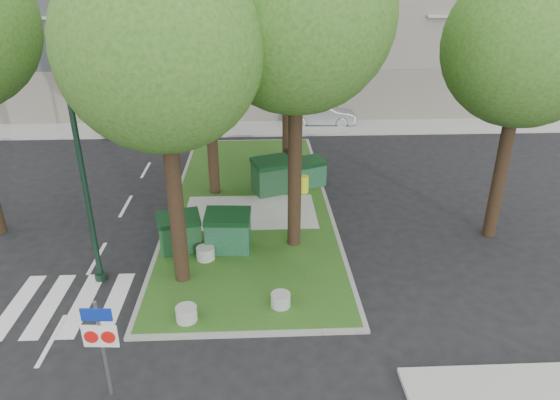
{
  "coord_description": "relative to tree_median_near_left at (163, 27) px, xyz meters",
  "views": [
    {
      "loc": [
        0.85,
        -10.31,
        8.53
      ],
      "look_at": [
        1.5,
        3.93,
        2.0
      ],
      "focal_mm": 32.0,
      "sensor_mm": 36.0,
      "label": 1
    }
  ],
  "objects": [
    {
      "name": "tree_median_mid",
      "position": [
        0.5,
        6.5,
        -0.34
      ],
      "size": [
        4.8,
        4.8,
        9.99
      ],
      "color": "black",
      "rests_on": "ground"
    },
    {
      "name": "median_kerb",
      "position": [
        1.91,
        5.44,
        -7.27
      ],
      "size": [
        6.3,
        16.3,
        0.1
      ],
      "primitive_type": "cube",
      "color": "gray",
      "rests_on": "ground"
    },
    {
      "name": "litter_bin",
      "position": [
        4.12,
        6.23,
        -6.84
      ],
      "size": [
        0.41,
        0.41,
        0.72
      ],
      "primitive_type": "cylinder",
      "color": "#CFD919",
      "rests_on": "median_island"
    },
    {
      "name": "tree_median_near_left",
      "position": [
        0.0,
        0.0,
        0.0
      ],
      "size": [
        5.2,
        5.2,
        10.53
      ],
      "color": "black",
      "rests_on": "ground"
    },
    {
      "name": "dumpster_c",
      "position": [
        2.82,
        6.35,
        -6.49
      ],
      "size": [
        1.88,
        1.61,
        1.48
      ],
      "rotation": [
        0.0,
        0.0,
        0.37
      ],
      "color": "black",
      "rests_on": "median_island"
    },
    {
      "name": "bollard_right",
      "position": [
        2.8,
        -1.55,
        -7.0
      ],
      "size": [
        0.54,
        0.54,
        0.39
      ],
      "primitive_type": "cylinder",
      "color": "#989893",
      "rests_on": "median_island"
    },
    {
      "name": "tree_street_right",
      "position": [
        10.5,
        2.5,
        -0.33
      ],
      "size": [
        5.0,
        5.0,
        10.06
      ],
      "color": "black",
      "rests_on": "ground"
    },
    {
      "name": "car_white",
      "position": [
        -4.72,
        14.74,
        -6.69
      ],
      "size": [
        3.83,
        1.95,
        1.25
      ],
      "primitive_type": "imported",
      "rotation": [
        0.0,
        0.0,
        1.44
      ],
      "color": "silver",
      "rests_on": "ground"
    },
    {
      "name": "building_sidewalk",
      "position": [
        1.41,
        15.94,
        -7.26
      ],
      "size": [
        42.0,
        3.0,
        0.12
      ],
      "primitive_type": "cube",
      "color": "#999993",
      "rests_on": "ground"
    },
    {
      "name": "dumpster_a",
      "position": [
        -0.38,
        1.72,
        -6.58
      ],
      "size": [
        1.56,
        1.25,
        1.28
      ],
      "rotation": [
        0.0,
        0.0,
        0.23
      ],
      "color": "#0E3417",
      "rests_on": "median_island"
    },
    {
      "name": "bollard_left",
      "position": [
        0.28,
        -2.06,
        -7.0
      ],
      "size": [
        0.56,
        0.56,
        0.4
      ],
      "primitive_type": "cylinder",
      "color": "#9E9E99",
      "rests_on": "median_island"
    },
    {
      "name": "zebra_crossing",
      "position": [
        -2.34,
        -1.06,
        -7.31
      ],
      "size": [
        5.0,
        3.0,
        0.01
      ],
      "primitive_type": "cube",
      "color": "silver",
      "rests_on": "ground"
    },
    {
      "name": "traffic_sign_pole",
      "position": [
        -1.1,
        -4.44,
        -5.72
      ],
      "size": [
        0.75,
        0.09,
        2.48
      ],
      "rotation": [
        0.0,
        0.0,
        -0.06
      ],
      "color": "slate",
      "rests_on": "ground"
    },
    {
      "name": "median_island",
      "position": [
        1.91,
        5.44,
        -7.26
      ],
      "size": [
        6.0,
        16.0,
        0.12
      ],
      "primitive_type": "cube",
      "color": "#284E16",
      "rests_on": "ground"
    },
    {
      "name": "dumpster_b",
      "position": [
        1.22,
        1.65,
        -6.54
      ],
      "size": [
        1.54,
        1.12,
        1.37
      ],
      "rotation": [
        0.0,
        0.0,
        -0.06
      ],
      "color": "#124027",
      "rests_on": "median_island"
    },
    {
      "name": "bollard_mid",
      "position": [
        0.51,
        1.04,
        -6.99
      ],
      "size": [
        0.58,
        0.58,
        0.42
      ],
      "primitive_type": "cylinder",
      "color": "#9B9C97",
      "rests_on": "median_island"
    },
    {
      "name": "street_lamp",
      "position": [
        -2.6,
        0.17,
        -3.33
      ],
      "size": [
        0.5,
        0.5,
        6.33
      ],
      "color": "black",
      "rests_on": "ground"
    },
    {
      "name": "dumpster_d",
      "position": [
        4.41,
        7.01,
        -6.61
      ],
      "size": [
        1.57,
        1.38,
        1.22
      ],
      "rotation": [
        0.0,
        0.0,
        0.43
      ],
      "color": "#15452A",
      "rests_on": "median_island"
    },
    {
      "name": "car_silver",
      "position": [
        6.12,
        16.66,
        -6.64
      ],
      "size": [
        4.19,
        1.63,
        1.36
      ],
      "primitive_type": "imported",
      "rotation": [
        0.0,
        0.0,
        1.52
      ],
      "color": "#97999F",
      "rests_on": "ground"
    },
    {
      "name": "ground",
      "position": [
        1.41,
        -2.56,
        -7.32
      ],
      "size": [
        120.0,
        120.0,
        0.0
      ],
      "primitive_type": "plane",
      "color": "black",
      "rests_on": "ground"
    }
  ]
}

